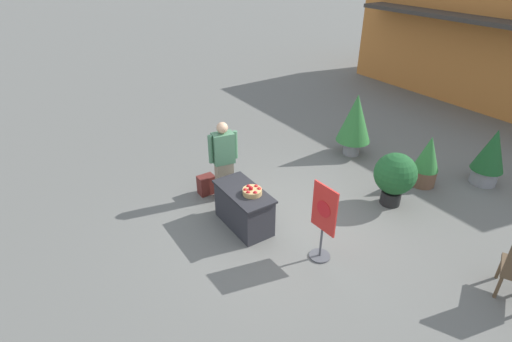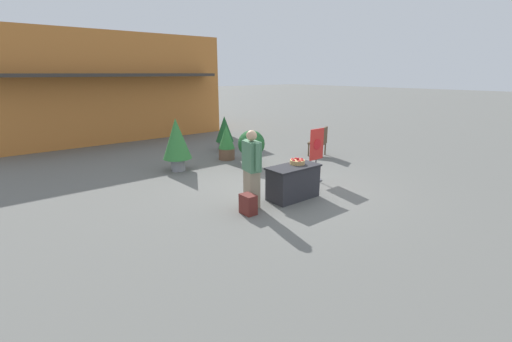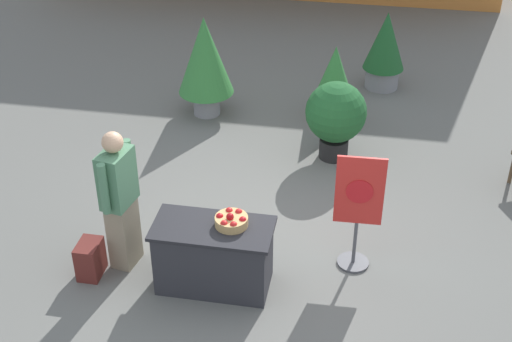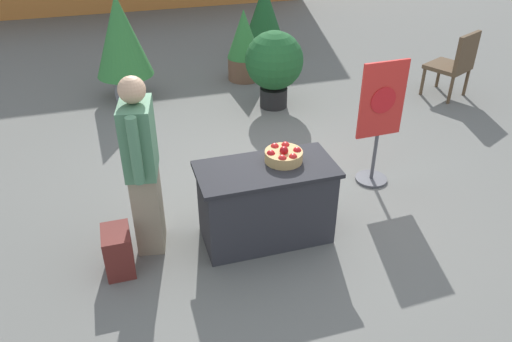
# 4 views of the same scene
# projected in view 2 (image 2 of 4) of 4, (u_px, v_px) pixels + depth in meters

# --- Properties ---
(ground_plane) EXTENTS (120.00, 120.00, 0.00)m
(ground_plane) POSITION_uv_depth(u_px,v_px,m) (286.00, 188.00, 8.70)
(ground_plane) COLOR slate
(storefront_building) EXTENTS (10.00, 4.64, 4.42)m
(storefront_building) POSITION_uv_depth(u_px,v_px,m) (99.00, 87.00, 15.03)
(storefront_building) COLOR #C67533
(storefront_building) RESTS_ON ground_plane
(display_table) EXTENTS (1.26, 0.63, 0.78)m
(display_table) POSITION_uv_depth(u_px,v_px,m) (293.00, 182.00, 7.89)
(display_table) COLOR #2D2D33
(display_table) RESTS_ON ground_plane
(apple_basket) EXTENTS (0.35, 0.35, 0.16)m
(apple_basket) POSITION_uv_depth(u_px,v_px,m) (297.00, 162.00, 7.93)
(apple_basket) COLOR tan
(apple_basket) RESTS_ON display_table
(person_visitor) EXTENTS (0.33, 0.60, 1.68)m
(person_visitor) POSITION_uv_depth(u_px,v_px,m) (252.00, 169.00, 7.26)
(person_visitor) COLOR gray
(person_visitor) RESTS_ON ground_plane
(backpack) EXTENTS (0.24, 0.34, 0.42)m
(backpack) POSITION_uv_depth(u_px,v_px,m) (248.00, 204.00, 7.05)
(backpack) COLOR maroon
(backpack) RESTS_ON ground_plane
(poster_board) EXTENTS (0.52, 0.36, 1.41)m
(poster_board) POSITION_uv_depth(u_px,v_px,m) (316.00, 153.00, 9.13)
(poster_board) COLOR #4C4C51
(poster_board) RESTS_ON ground_plane
(patio_chair) EXTENTS (0.73, 0.73, 1.02)m
(patio_chair) POSITION_uv_depth(u_px,v_px,m) (320.00, 140.00, 11.93)
(patio_chair) COLOR brown
(patio_chair) RESTS_ON ground_plane
(potted_plant_far_left) EXTENTS (0.84, 0.84, 1.12)m
(potted_plant_far_left) POSITION_uv_depth(u_px,v_px,m) (251.00, 145.00, 10.60)
(potted_plant_far_left) COLOR black
(potted_plant_far_left) RESTS_ON ground_plane
(potted_plant_far_right) EXTENTS (0.55, 0.55, 1.15)m
(potted_plant_far_right) POSITION_uv_depth(u_px,v_px,m) (227.00, 142.00, 11.44)
(potted_plant_far_right) COLOR brown
(potted_plant_far_right) RESTS_ON ground_plane
(potted_plant_near_left) EXTENTS (0.84, 0.84, 1.56)m
(potted_plant_near_left) POSITION_uv_depth(u_px,v_px,m) (177.00, 141.00, 10.00)
(potted_plant_near_left) COLOR gray
(potted_plant_near_left) RESTS_ON ground_plane
(potted_plant_near_right) EXTENTS (0.67, 0.67, 1.30)m
(potted_plant_near_right) POSITION_uv_depth(u_px,v_px,m) (225.00, 132.00, 12.71)
(potted_plant_near_right) COLOR gray
(potted_plant_near_right) RESTS_ON ground_plane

